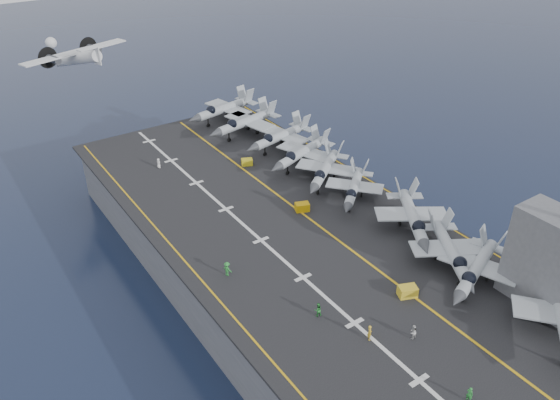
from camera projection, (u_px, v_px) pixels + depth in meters
ground at (294, 282)px, 85.21m from camera, size 500.00×500.00×0.00m
hull at (295, 256)px, 82.63m from camera, size 36.00×90.00×10.00m
flight_deck at (295, 228)px, 79.94m from camera, size 38.00×92.00×0.40m
foul_line at (312, 220)px, 81.28m from camera, size 0.35×90.00×0.02m
landing_centerline at (261, 240)px, 76.93m from camera, size 0.50×90.00×0.02m
deck_edge_port at (190, 267)px, 71.61m from camera, size 0.25×90.00×0.02m
deck_edge_stbd at (388, 191)px, 88.77m from camera, size 0.25×90.00×0.02m
island_superstructure at (557, 252)px, 62.01m from camera, size 5.00×10.00×15.00m
fighter_jet_1 at (477, 267)px, 67.61m from camera, size 17.17×14.32×5.09m
fighter_jet_2 at (451, 250)px, 70.62m from camera, size 16.17×17.87×5.17m
fighter_jet_3 at (413, 216)px, 77.46m from camera, size 17.21×18.61×5.38m
fighter_jet_4 at (354, 187)px, 85.27m from camera, size 16.05×15.51×4.67m
fighter_jet_5 at (325, 168)px, 90.02m from camera, size 17.82×16.74×5.15m
fighter_jet_6 at (302, 152)px, 95.21m from camera, size 17.73×14.46×5.32m
fighter_jet_7 at (281, 135)px, 101.19m from camera, size 17.13×13.17×5.33m
fighter_jet_8 at (246, 121)px, 106.50m from camera, size 18.19×13.94×5.67m
tow_cart_a at (408, 291)px, 66.56m from camera, size 2.63×2.20×1.35m
tow_cart_b at (302, 207)px, 83.37m from camera, size 2.46×2.03×1.26m
tow_cart_c at (247, 162)px, 96.39m from camera, size 2.26×1.91×1.15m
crew_1 at (370, 333)px, 60.17m from camera, size 1.28×1.42×1.98m
crew_2 at (318, 310)px, 63.41m from camera, size 1.26×1.02×1.83m
crew_3 at (227, 269)px, 69.77m from camera, size 1.22×1.43×2.02m
crew_5 at (159, 163)px, 95.31m from camera, size 0.86×1.16×1.78m
crew_6 at (470, 394)px, 53.19m from camera, size 0.84×1.16×1.79m
crew_7 at (413, 332)px, 60.34m from camera, size 1.21×0.92×1.83m
transport_plane at (77, 59)px, 108.09m from camera, size 26.42×21.81×5.37m
fighter_jet_9 at (225, 108)px, 112.51m from camera, size 18.19×13.94×5.67m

